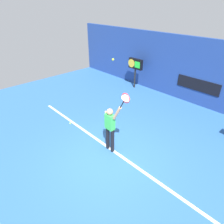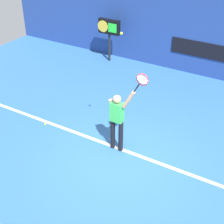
{
  "view_description": "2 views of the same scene",
  "coord_description": "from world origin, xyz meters",
  "px_view_note": "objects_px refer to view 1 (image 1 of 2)",
  "views": [
    {
      "loc": [
        3.95,
        -3.51,
        4.81
      ],
      "look_at": [
        -0.34,
        0.5,
        1.5
      ],
      "focal_mm": 32.22,
      "sensor_mm": 36.0,
      "label": 1
    },
    {
      "loc": [
        3.46,
        -6.17,
        5.9
      ],
      "look_at": [
        -0.6,
        0.62,
        0.97
      ],
      "focal_mm": 54.73,
      "sensor_mm": 36.0,
      "label": 2
    }
  ],
  "objects_px": {
    "tennis_player": "(110,126)",
    "tennis_ball": "(113,60)",
    "scoreboard_clock": "(135,65)",
    "spare_ball": "(70,123)",
    "tennis_racket": "(125,99)"
  },
  "relations": [
    {
      "from": "tennis_player",
      "to": "tennis_ball",
      "type": "xyz_separation_m",
      "value": [
        0.04,
        0.09,
        2.28
      ]
    },
    {
      "from": "tennis_player",
      "to": "tennis_racket",
      "type": "height_order",
      "value": "tennis_racket"
    },
    {
      "from": "spare_ball",
      "to": "tennis_ball",
      "type": "bearing_deg",
      "value": 4.87
    },
    {
      "from": "scoreboard_clock",
      "to": "tennis_racket",
      "type": "bearing_deg",
      "value": -51.9
    },
    {
      "from": "tennis_ball",
      "to": "scoreboard_clock",
      "type": "xyz_separation_m",
      "value": [
        -3.41,
        5.04,
        -1.89
      ]
    },
    {
      "from": "scoreboard_clock",
      "to": "spare_ball",
      "type": "relative_size",
      "value": 26.32
    },
    {
      "from": "tennis_player",
      "to": "tennis_ball",
      "type": "distance_m",
      "value": 2.29
    },
    {
      "from": "tennis_player",
      "to": "tennis_ball",
      "type": "relative_size",
      "value": 28.57
    },
    {
      "from": "tennis_player",
      "to": "tennis_racket",
      "type": "relative_size",
      "value": 3.17
    },
    {
      "from": "tennis_player",
      "to": "tennis_racket",
      "type": "xyz_separation_m",
      "value": [
        0.66,
        -0.0,
        1.27
      ]
    },
    {
      "from": "tennis_ball",
      "to": "scoreboard_clock",
      "type": "height_order",
      "value": "tennis_ball"
    },
    {
      "from": "tennis_ball",
      "to": "spare_ball",
      "type": "height_order",
      "value": "tennis_ball"
    },
    {
      "from": "tennis_racket",
      "to": "scoreboard_clock",
      "type": "distance_m",
      "value": 6.58
    },
    {
      "from": "spare_ball",
      "to": "tennis_racket",
      "type": "bearing_deg",
      "value": 2.26
    },
    {
      "from": "tennis_player",
      "to": "tennis_racket",
      "type": "bearing_deg",
      "value": -0.37
    }
  ]
}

